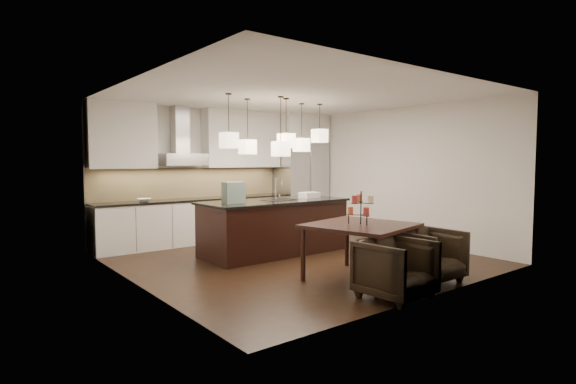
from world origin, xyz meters
TOP-DOWN VIEW (x-y plane):
  - floor at (0.00, 0.00)m, footprint 5.50×5.50m
  - ceiling at (0.00, 0.00)m, footprint 5.50×5.50m
  - wall_back at (0.00, 2.76)m, footprint 5.50×0.02m
  - wall_front at (0.00, -2.76)m, footprint 5.50×0.02m
  - wall_left at (-2.76, 0.00)m, footprint 0.02×5.50m
  - wall_right at (2.76, 0.00)m, footprint 0.02×5.50m
  - refrigerator at (2.10, 2.38)m, footprint 1.20×0.72m
  - fridge_panel at (2.10, 2.38)m, footprint 1.26×0.72m
  - lower_cabinets at (-0.62, 2.43)m, footprint 4.21×0.62m
  - countertop at (-0.62, 2.43)m, footprint 4.21×0.66m
  - backsplash at (-0.62, 2.73)m, footprint 4.21×0.02m
  - upper_cab_left at (-2.10, 2.57)m, footprint 1.25×0.35m
  - upper_cab_right at (0.55, 2.57)m, footprint 1.85×0.35m
  - hood_canopy at (-0.93, 2.48)m, footprint 0.90×0.52m
  - hood_chimney at (-0.93, 2.59)m, footprint 0.30×0.28m
  - fruit_bowl at (-1.77, 2.38)m, footprint 0.33×0.33m
  - island_body at (-0.02, 0.58)m, footprint 2.67×1.09m
  - island_top at (-0.02, 0.58)m, footprint 2.76×1.18m
  - faucet at (0.09, 0.69)m, footprint 0.11×0.26m
  - tote_bag at (-0.91, 0.53)m, footprint 0.36×0.20m
  - food_container at (0.84, 0.60)m, footprint 0.36×0.26m
  - dining_table at (-0.11, -1.63)m, footprint 1.60×1.60m
  - candelabra at (-0.11, -1.63)m, footprint 0.46×0.46m
  - candle_a at (0.04, -1.60)m, footprint 0.10×0.10m
  - candle_b at (-0.21, -1.52)m, footprint 0.10×0.10m
  - candle_c at (-0.15, -1.77)m, footprint 0.10×0.10m
  - candle_d at (-0.02, -1.51)m, footprint 0.10×0.10m
  - candle_e at (-0.25, -1.64)m, footprint 0.10×0.10m
  - candle_f at (-0.06, -1.76)m, footprint 0.10×0.10m
  - armchair_left at (-0.44, -2.53)m, footprint 0.84×0.86m
  - armchair_right at (0.58, -2.30)m, footprint 0.82×0.84m
  - pendant_a at (-1.03, 0.46)m, footprint 0.24×0.24m
  - pendant_b at (-0.44, 0.81)m, footprint 0.24×0.24m
  - pendant_c at (0.06, 0.33)m, footprint 0.24×0.24m
  - pendant_d at (0.73, 0.71)m, footprint 0.24×0.24m
  - pendant_e at (1.07, 0.56)m, footprint 0.24×0.24m
  - pendant_f at (-0.15, 0.21)m, footprint 0.24×0.24m

SIDE VIEW (x-z plane):
  - floor at x=0.00m, z-range -0.02..0.00m
  - armchair_right at x=0.58m, z-range 0.00..0.74m
  - armchair_left at x=-0.44m, z-range 0.00..0.74m
  - dining_table at x=-0.11m, z-range 0.00..0.80m
  - lower_cabinets at x=-0.62m, z-range 0.00..0.88m
  - island_body at x=-0.02m, z-range 0.00..0.94m
  - countertop at x=-0.62m, z-range 0.88..0.92m
  - fruit_bowl at x=-1.77m, z-range 0.92..0.98m
  - island_top at x=-0.02m, z-range 0.94..0.98m
  - candle_a at x=0.04m, z-range 0.94..1.04m
  - candle_b at x=-0.21m, z-range 0.94..1.04m
  - candle_c at x=-0.15m, z-range 0.94..1.04m
  - food_container at x=0.84m, z-range 0.98..1.09m
  - candelabra at x=-0.11m, z-range 0.80..1.27m
  - refrigerator at x=2.10m, z-range 0.00..2.15m
  - tote_bag at x=-0.91m, z-range 0.98..1.34m
  - candle_d at x=-0.02m, z-range 1.11..1.21m
  - candle_e at x=-0.25m, z-range 1.11..1.21m
  - candle_f at x=-0.06m, z-range 1.11..1.21m
  - faucet at x=0.09m, z-range 0.98..1.38m
  - backsplash at x=-0.62m, z-range 0.92..1.55m
  - wall_back at x=0.00m, z-range 0.00..2.80m
  - wall_front at x=0.00m, z-range 0.00..2.80m
  - wall_left at x=-2.76m, z-range 0.00..2.80m
  - wall_right at x=2.76m, z-range 0.00..2.80m
  - hood_canopy at x=-0.93m, z-range 1.60..1.84m
  - pendant_f at x=-0.15m, z-range 1.77..2.03m
  - pendant_b at x=-0.44m, z-range 1.81..2.07m
  - pendant_d at x=0.73m, z-range 1.87..2.13m
  - pendant_a at x=-1.03m, z-range 1.90..2.16m
  - pendant_c at x=0.06m, z-range 1.92..2.18m
  - upper_cab_left at x=-2.10m, z-range 1.55..2.80m
  - upper_cab_right at x=0.55m, z-range 1.55..2.80m
  - pendant_e at x=1.07m, z-range 2.05..2.31m
  - hood_chimney at x=-0.93m, z-range 1.84..2.80m
  - fridge_panel at x=2.10m, z-range 2.15..2.80m
  - ceiling at x=0.00m, z-range 2.80..2.82m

